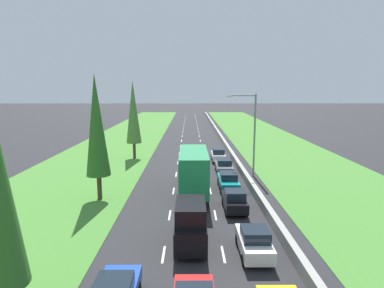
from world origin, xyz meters
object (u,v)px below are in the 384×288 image
teal_sedan_right_lane (228,181)px  poplar_tree_third (133,112)px  grey_sedan_right_lane (224,166)px  black_hatchback_right_lane (235,200)px  street_light_mast (252,129)px  green_box_truck_centre_lane (193,171)px  white_hatchback_right_lane_sixth (218,155)px  poplar_tree_second (96,126)px  black_van_centre_lane (191,223)px  white_hatchback_right_lane (254,241)px

teal_sedan_right_lane → poplar_tree_third: bearing=129.1°
teal_sedan_right_lane → grey_sedan_right_lane: size_ratio=1.00×
black_hatchback_right_lane → street_light_mast: street_light_mast is taller
teal_sedan_right_lane → green_box_truck_centre_lane: green_box_truck_centre_lane is taller
white_hatchback_right_lane_sixth → poplar_tree_second: (-11.64, -15.09, 5.65)m
black_hatchback_right_lane → teal_sedan_right_lane: bearing=88.4°
poplar_tree_second → green_box_truck_centre_lane: bearing=9.5°
poplar_tree_third → street_light_mast: bearing=-33.3°
poplar_tree_second → black_hatchback_right_lane: bearing=-13.4°
black_van_centre_lane → street_light_mast: (6.64, 15.99, 3.83)m
white_hatchback_right_lane → green_box_truck_centre_lane: (-3.39, 11.12, 1.35)m
poplar_tree_third → black_van_centre_lane: bearing=-73.1°
teal_sedan_right_lane → grey_sedan_right_lane: same height
white_hatchback_right_lane_sixth → poplar_tree_third: bearing=170.6°
grey_sedan_right_lane → poplar_tree_second: size_ratio=0.41×
black_van_centre_lane → white_hatchback_right_lane_sixth: black_van_centre_lane is taller
white_hatchback_right_lane → black_van_centre_lane: bearing=160.2°
teal_sedan_right_lane → poplar_tree_third: (-11.38, 14.02, 5.56)m
black_van_centre_lane → white_hatchback_right_lane_sixth: bearing=81.0°
grey_sedan_right_lane → green_box_truck_centre_lane: bearing=-115.2°
white_hatchback_right_lane_sixth → poplar_tree_third: (-11.44, 1.89, 5.53)m
black_hatchback_right_lane → green_box_truck_centre_lane: bearing=128.2°
white_hatchback_right_lane_sixth → poplar_tree_second: size_ratio=0.36×
black_hatchback_right_lane → white_hatchback_right_lane_sixth: same height
green_box_truck_centre_lane → street_light_mast: 9.38m
white_hatchback_right_lane → black_hatchback_right_lane: 7.04m
black_van_centre_lane → street_light_mast: size_ratio=0.54×
grey_sedan_right_lane → white_hatchback_right_lane_sixth: size_ratio=1.15×
teal_sedan_right_lane → black_hatchback_right_lane: bearing=-91.6°
street_light_mast → black_van_centre_lane: bearing=-112.6°
black_van_centre_lane → green_box_truck_centre_lane: green_box_truck_centre_lane is taller
white_hatchback_right_lane_sixth → street_light_mast: street_light_mast is taller
white_hatchback_right_lane → green_box_truck_centre_lane: size_ratio=0.41×
white_hatchback_right_lane → poplar_tree_second: 16.17m
poplar_tree_third → street_light_mast: poplar_tree_third is taller
white_hatchback_right_lane_sixth → white_hatchback_right_lane: bearing=-90.1°
green_box_truck_centre_lane → poplar_tree_second: poplar_tree_second is taller
black_hatchback_right_lane → street_light_mast: 11.62m
black_hatchback_right_lane → teal_sedan_right_lane: black_hatchback_right_lane is taller
black_van_centre_lane → street_light_mast: street_light_mast is taller
black_van_centre_lane → poplar_tree_third: 27.01m
white_hatchback_right_lane → poplar_tree_third: poplar_tree_third is taller
grey_sedan_right_lane → street_light_mast: 5.41m
black_van_centre_lane → poplar_tree_second: poplar_tree_second is taller
teal_sedan_right_lane → white_hatchback_right_lane: bearing=-89.9°
black_hatchback_right_lane → white_hatchback_right_lane_sixth: size_ratio=1.00×
grey_sedan_right_lane → green_box_truck_centre_lane: green_box_truck_centre_lane is taller
green_box_truck_centre_lane → poplar_tree_third: (-8.01, 15.61, 4.19)m
white_hatchback_right_lane → black_hatchback_right_lane: size_ratio=1.00×
teal_sedan_right_lane → poplar_tree_third: poplar_tree_third is taller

